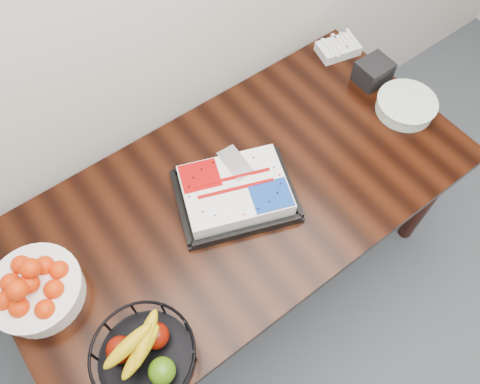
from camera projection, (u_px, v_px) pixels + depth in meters
table at (241, 204)px, 1.83m from camera, size 1.80×0.90×0.75m
cake_tray at (235, 192)px, 1.71m from camera, size 0.52×0.47×0.09m
tangerine_bowl at (34, 288)px, 1.48m from camera, size 0.30×0.30×0.19m
fruit_basket at (144, 356)px, 1.39m from camera, size 0.32×0.32×0.17m
plate_stack at (406, 106)px, 1.93m from camera, size 0.25×0.25×0.06m
fork_bag at (338, 48)px, 2.11m from camera, size 0.20×0.16×0.05m
napkin_box at (373, 72)px, 2.00m from camera, size 0.14×0.12×0.10m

